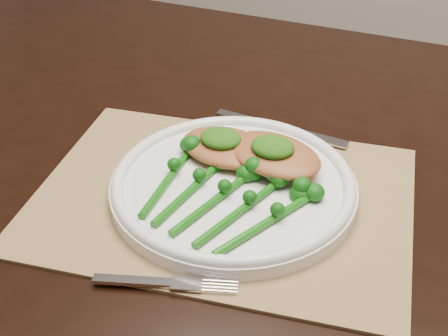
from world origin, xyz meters
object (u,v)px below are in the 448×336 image
at_px(chicken_fillet_left, 227,147).
at_px(broccolini_bundle, 213,202).
at_px(dinner_plate, 233,185).
at_px(placemat, 223,198).

height_order(chicken_fillet_left, broccolini_bundle, chicken_fillet_left).
xyz_separation_m(dinner_plate, chicken_fillet_left, (-0.03, 0.05, 0.02)).
bearing_deg(dinner_plate, placemat, -129.49).
bearing_deg(placemat, chicken_fillet_left, 99.52).
relative_size(dinner_plate, broccolini_bundle, 1.44).
bearing_deg(broccolini_bundle, dinner_plate, 97.39).
bearing_deg(chicken_fillet_left, placemat, -67.46).
bearing_deg(chicken_fillet_left, broccolini_bundle, -71.65).
bearing_deg(broccolini_bundle, chicken_fillet_left, 116.62).
distance_m(placemat, dinner_plate, 0.02).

